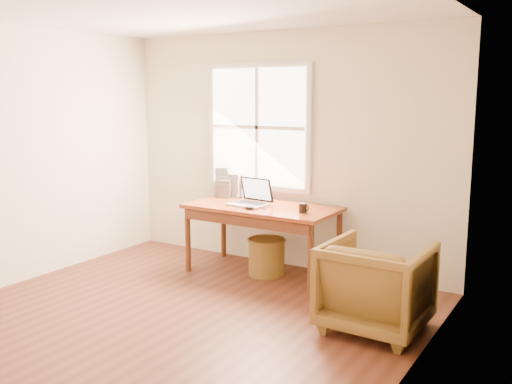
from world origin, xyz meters
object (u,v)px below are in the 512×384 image
armchair (376,286)px  laptop (248,191)px  wicker_stool (267,257)px  coffee_mug (303,208)px  cd_stack_a (236,185)px  desk (262,208)px

armchair → laptop: bearing=-21.2°
wicker_stool → laptop: 0.75m
coffee_mug → cd_stack_a: cd_stack_a is taller
armchair → coffee_mug: bearing=-32.5°
cd_stack_a → armchair: bearing=-27.3°
wicker_stool → coffee_mug: (0.47, -0.09, 0.60)m
desk → wicker_stool: size_ratio=4.15×
wicker_stool → cd_stack_a: cd_stack_a is taller
coffee_mug → laptop: bearing=174.5°
coffee_mug → wicker_stool: bearing=164.5°
desk → laptop: 0.24m
desk → wicker_stool: 0.54m
wicker_stool → laptop: (-0.18, -0.08, 0.72)m
armchair → laptop: size_ratio=1.82×
laptop → cd_stack_a: laptop is taller
coffee_mug → cd_stack_a: size_ratio=0.35×
wicker_stool → coffee_mug: size_ratio=4.12×
armchair → cd_stack_a: bearing=-25.9°
desk → laptop: laptop is taller
desk → coffee_mug: bearing=-9.7°
desk → wicker_stool: desk is taller
wicker_stool → coffee_mug: coffee_mug is taller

